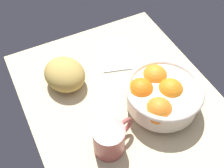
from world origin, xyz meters
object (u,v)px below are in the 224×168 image
at_px(mug, 110,139).
at_px(bread_loaf, 65,74).
at_px(napkin_folded, 115,54).
at_px(fruit_bowl, 161,94).

bearing_deg(mug, bread_loaf, 5.49).
xyz_separation_m(bread_loaf, mug, (-0.26, -0.03, 0.00)).
bearing_deg(napkin_folded, fruit_bowl, -176.38).
distance_m(fruit_bowl, bread_loaf, 0.30).
xyz_separation_m(bread_loaf, napkin_folded, (0.05, -0.20, -0.04)).
relative_size(fruit_bowl, napkin_folded, 1.42).
bearing_deg(bread_loaf, fruit_bowl, -134.14).
relative_size(bread_loaf, mug, 1.10).
height_order(napkin_folded, mug, mug).
distance_m(fruit_bowl, napkin_folded, 0.26).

